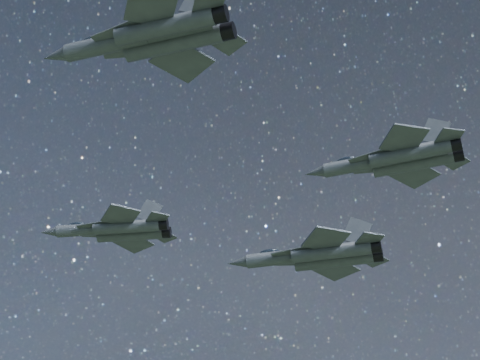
# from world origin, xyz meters

# --- Properties ---
(jet_lead) EXTENTS (15.49, 10.80, 3.90)m
(jet_lead) POSITION_xyz_m (-14.90, 6.67, 150.08)
(jet_lead) COLOR #373D44
(jet_left) EXTENTS (19.39, 13.86, 4.96)m
(jet_left) POSITION_xyz_m (5.65, 19.34, 150.83)
(jet_left) COLOR #373D44
(jet_right) EXTENTS (16.59, 11.74, 4.21)m
(jet_right) POSITION_xyz_m (-0.68, -22.11, 149.14)
(jet_right) COLOR #373D44
(jet_slot) EXTENTS (15.35, 10.78, 3.87)m
(jet_slot) POSITION_xyz_m (16.38, -2.99, 147.72)
(jet_slot) COLOR #373D44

